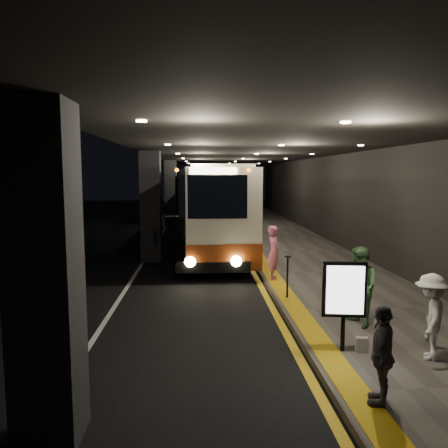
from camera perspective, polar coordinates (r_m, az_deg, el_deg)
name	(u,v)px	position (r m, az deg, el deg)	size (l,w,h in m)	color
ground	(186,285)	(14.01, -5.03, -7.90)	(90.00, 90.00, 0.00)	black
lane_line_white	(147,256)	(19.03, -9.97, -4.10)	(0.12, 50.00, 0.01)	silver
kerb_stripe_yellow	(244,255)	(18.98, 2.60, -4.04)	(0.18, 50.00, 0.01)	gold
sidewalk	(298,253)	(19.35, 9.70, -3.71)	(4.50, 50.00, 0.15)	#514C44
tactile_strip	(255,251)	(19.01, 4.10, -3.57)	(0.50, 50.00, 0.01)	gold
terminal_wall	(351,185)	(19.68, 16.29, 4.86)	(0.10, 50.00, 6.00)	black
support_columns	(151,206)	(17.72, -9.53, 2.29)	(0.80, 24.80, 4.40)	black
canopy	(248,148)	(18.71, 3.14, 9.94)	(9.00, 50.00, 0.40)	black
coach_main	(209,212)	(19.54, -1.93, 1.53)	(3.18, 12.00, 3.71)	beige
coach_second	(210,201)	(29.70, -1.90, 2.99)	(2.38, 10.95, 3.43)	beige
coach_third	(205,191)	(44.61, -2.51, 4.38)	(2.76, 12.01, 3.76)	beige
passenger_boarding	(274,253)	(13.96, 6.51, -3.73)	(0.63, 0.41, 1.72)	#BF596F
passenger_waiting_green	(360,287)	(10.11, 17.31, -7.84)	(0.85, 0.53, 1.76)	#4A7C45
passenger_waiting_white	(431,316)	(8.87, 25.38, -10.86)	(1.01, 0.47, 1.57)	silver
passenger_waiting_grey	(382,355)	(6.97, 19.94, -15.75)	(0.87, 0.44, 1.48)	#535157
bag_polka	(355,303)	(11.48, 16.75, -9.81)	(0.26, 0.11, 0.32)	black
bag_plain	(362,345)	(8.93, 17.55, -14.78)	(0.22, 0.13, 0.28)	silver
info_sign	(344,291)	(8.55, 15.43, -8.46)	(0.82, 0.21, 1.72)	black
stanchion_post	(287,277)	(11.99, 8.28, -6.88)	(0.05, 0.05, 1.14)	black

